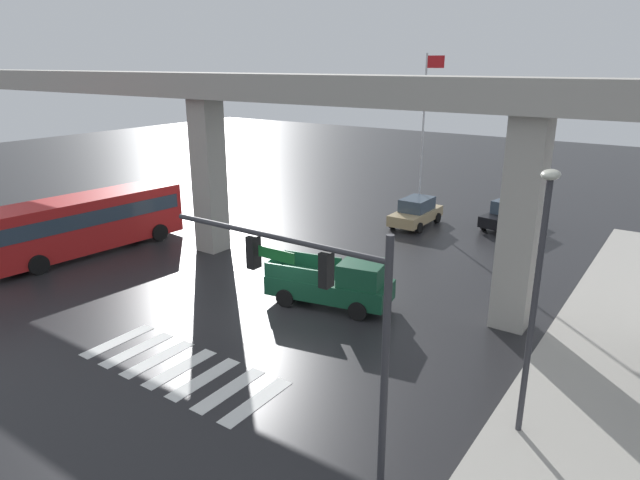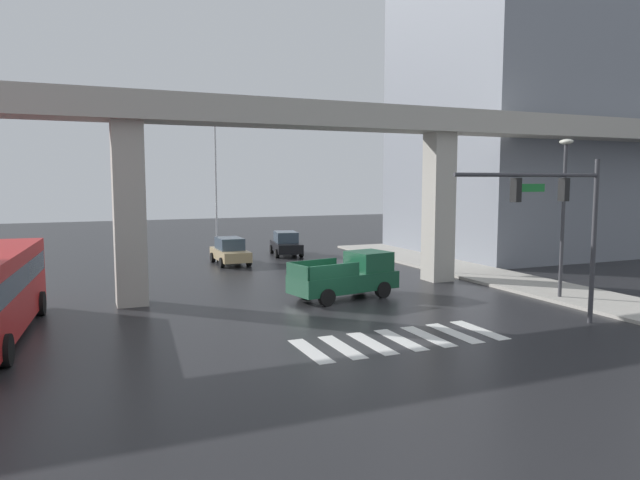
{
  "view_description": "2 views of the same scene",
  "coord_description": "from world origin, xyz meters",
  "px_view_note": "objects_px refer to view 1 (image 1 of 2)",
  "views": [
    {
      "loc": [
        12.96,
        -16.05,
        9.61
      ],
      "look_at": [
        0.51,
        1.9,
        2.61
      ],
      "focal_mm": 31.19,
      "sensor_mm": 36.0,
      "label": 1
    },
    {
      "loc": [
        -9.93,
        -21.95,
        5.4
      ],
      "look_at": [
        0.64,
        3.11,
        2.58
      ],
      "focal_mm": 32.21,
      "sensor_mm": 36.0,
      "label": 2
    }
  ],
  "objects_px": {
    "sedan_black": "(509,214)",
    "street_lamp_near_corner": "(538,277)",
    "flagpole": "(425,127)",
    "pickup_truck": "(336,283)",
    "city_bus": "(82,222)",
    "traffic_signal_mast": "(322,296)",
    "sedan_tan": "(416,212)"
  },
  "relations": [
    {
      "from": "sedan_black",
      "to": "street_lamp_near_corner",
      "type": "height_order",
      "value": "street_lamp_near_corner"
    },
    {
      "from": "street_lamp_near_corner",
      "to": "flagpole",
      "type": "distance_m",
      "value": 21.7
    },
    {
      "from": "pickup_truck",
      "to": "city_bus",
      "type": "height_order",
      "value": "city_bus"
    },
    {
      "from": "pickup_truck",
      "to": "city_bus",
      "type": "distance_m",
      "value": 14.68
    },
    {
      "from": "city_bus",
      "to": "traffic_signal_mast",
      "type": "bearing_deg",
      "value": -17.0
    },
    {
      "from": "city_bus",
      "to": "sedan_black",
      "type": "height_order",
      "value": "city_bus"
    },
    {
      "from": "city_bus",
      "to": "street_lamp_near_corner",
      "type": "bearing_deg",
      "value": -5.45
    },
    {
      "from": "street_lamp_near_corner",
      "to": "traffic_signal_mast",
      "type": "bearing_deg",
      "value": -136.8
    },
    {
      "from": "street_lamp_near_corner",
      "to": "flagpole",
      "type": "xyz_separation_m",
      "value": [
        -11.49,
        18.36,
        1.31
      ]
    },
    {
      "from": "city_bus",
      "to": "flagpole",
      "type": "relative_size",
      "value": 1.08
    },
    {
      "from": "pickup_truck",
      "to": "flagpole",
      "type": "distance_m",
      "value": 15.27
    },
    {
      "from": "sedan_tan",
      "to": "sedan_black",
      "type": "relative_size",
      "value": 0.95
    },
    {
      "from": "city_bus",
      "to": "traffic_signal_mast",
      "type": "xyz_separation_m",
      "value": [
        19.24,
        -5.88,
        2.67
      ]
    },
    {
      "from": "traffic_signal_mast",
      "to": "sedan_tan",
      "type": "bearing_deg",
      "value": 109.2
    },
    {
      "from": "sedan_black",
      "to": "street_lamp_near_corner",
      "type": "bearing_deg",
      "value": -72.43
    },
    {
      "from": "pickup_truck",
      "to": "sedan_tan",
      "type": "height_order",
      "value": "pickup_truck"
    },
    {
      "from": "pickup_truck",
      "to": "sedan_black",
      "type": "xyz_separation_m",
      "value": [
        2.39,
        15.5,
        -0.14
      ]
    },
    {
      "from": "flagpole",
      "to": "traffic_signal_mast",
      "type": "bearing_deg",
      "value": -71.03
    },
    {
      "from": "pickup_truck",
      "to": "street_lamp_near_corner",
      "type": "distance_m",
      "value": 10.22
    },
    {
      "from": "sedan_tan",
      "to": "city_bus",
      "type": "bearing_deg",
      "value": -129.44
    },
    {
      "from": "pickup_truck",
      "to": "street_lamp_near_corner",
      "type": "height_order",
      "value": "street_lamp_near_corner"
    },
    {
      "from": "street_lamp_near_corner",
      "to": "flagpole",
      "type": "height_order",
      "value": "flagpole"
    },
    {
      "from": "sedan_black",
      "to": "street_lamp_near_corner",
      "type": "relative_size",
      "value": 0.63
    },
    {
      "from": "traffic_signal_mast",
      "to": "flagpole",
      "type": "bearing_deg",
      "value": 108.97
    },
    {
      "from": "city_bus",
      "to": "sedan_tan",
      "type": "bearing_deg",
      "value": 50.56
    },
    {
      "from": "street_lamp_near_corner",
      "to": "flagpole",
      "type": "relative_size",
      "value": 0.71
    },
    {
      "from": "pickup_truck",
      "to": "sedan_tan",
      "type": "distance_m",
      "value": 12.95
    },
    {
      "from": "pickup_truck",
      "to": "sedan_tan",
      "type": "bearing_deg",
      "value": 100.9
    },
    {
      "from": "sedan_tan",
      "to": "street_lamp_near_corner",
      "type": "xyz_separation_m",
      "value": [
        11.07,
        -16.89,
        3.7
      ]
    },
    {
      "from": "city_bus",
      "to": "sedan_tan",
      "type": "distance_m",
      "value": 19.03
    },
    {
      "from": "traffic_signal_mast",
      "to": "street_lamp_near_corner",
      "type": "bearing_deg",
      "value": 43.2
    },
    {
      "from": "pickup_truck",
      "to": "city_bus",
      "type": "xyz_separation_m",
      "value": [
        -14.53,
        -1.97,
        0.73
      ]
    }
  ]
}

